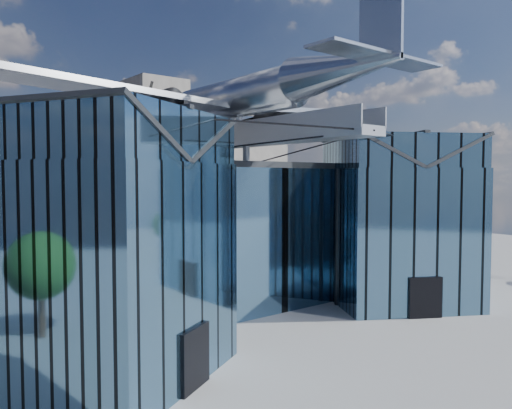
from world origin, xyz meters
TOP-DOWN VIEW (x-y plane):
  - ground_plane at (0.00, 0.00)m, footprint 120.00×120.00m
  - museum at (0.00, 5.82)m, footprint 32.88×24.50m
  - bg_towers at (1.45, 50.49)m, footprint 77.00×24.50m
  - tree_side_e at (32.95, 11.53)m, footprint 4.53×4.53m

SIDE VIEW (x-z plane):
  - ground_plane at x=0.00m, z-range 0.00..0.00m
  - tree_side_e at x=32.95m, z-range 1.06..7.07m
  - museum at x=0.00m, z-range -3.26..14.34m
  - bg_towers at x=1.45m, z-range -2.99..23.01m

